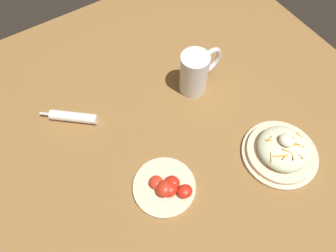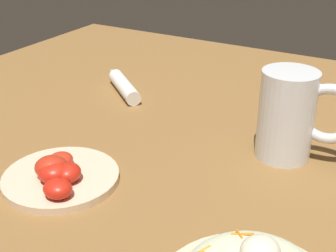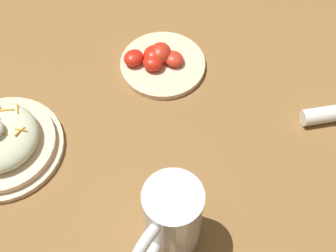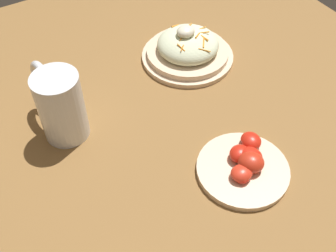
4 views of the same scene
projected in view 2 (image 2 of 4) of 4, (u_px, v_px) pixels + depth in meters
The scene contains 4 objects.
ground_plane at pixel (169, 165), 0.80m from camera, with size 1.43×1.43×0.00m, color olive.
beer_mug at pixel (289, 119), 0.79m from camera, with size 0.09×0.17×0.15m.
napkin_roll at pixel (124, 86), 1.08m from camera, with size 0.14×0.16×0.03m.
tomato_plate at pixel (60, 175), 0.74m from camera, with size 0.18×0.18×0.05m.
Camera 2 is at (0.60, 0.34, 0.41)m, focal length 50.64 mm.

